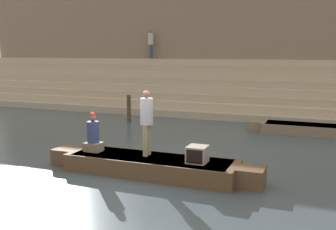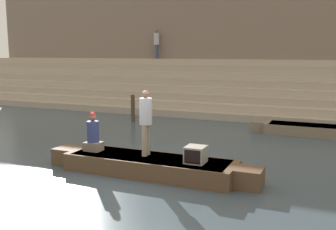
{
  "view_description": "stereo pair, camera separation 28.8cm",
  "coord_description": "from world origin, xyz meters",
  "px_view_note": "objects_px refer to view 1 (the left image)",
  "views": [
    {
      "loc": [
        4.38,
        -8.91,
        3.09
      ],
      "look_at": [
        0.42,
        1.11,
        1.35
      ],
      "focal_mm": 42.0,
      "sensor_mm": 36.0,
      "label": 1
    },
    {
      "loc": [
        4.65,
        -8.8,
        3.09
      ],
      "look_at": [
        0.42,
        1.11,
        1.35
      ],
      "focal_mm": 42.0,
      "sensor_mm": 36.0,
      "label": 2
    }
  ],
  "objects_px": {
    "tv_set": "(197,154)",
    "person_rowing": "(93,136)",
    "person_standing": "(147,118)",
    "rowboat_main": "(151,165)",
    "moored_boat_shore": "(315,129)",
    "mooring_post": "(129,108)",
    "person_on_steps": "(151,42)"
  },
  "relations": [
    {
      "from": "rowboat_main",
      "to": "moored_boat_shore",
      "type": "relative_size",
      "value": 1.14
    },
    {
      "from": "person_standing",
      "to": "tv_set",
      "type": "bearing_deg",
      "value": -1.51
    },
    {
      "from": "tv_set",
      "to": "moored_boat_shore",
      "type": "xyz_separation_m",
      "value": [
        2.54,
        6.73,
        -0.45
      ]
    },
    {
      "from": "moored_boat_shore",
      "to": "person_standing",
      "type": "bearing_deg",
      "value": -125.8
    },
    {
      "from": "moored_boat_shore",
      "to": "person_on_steps",
      "type": "relative_size",
      "value": 2.94
    },
    {
      "from": "rowboat_main",
      "to": "person_rowing",
      "type": "distance_m",
      "value": 1.78
    },
    {
      "from": "person_rowing",
      "to": "tv_set",
      "type": "distance_m",
      "value": 2.93
    },
    {
      "from": "rowboat_main",
      "to": "tv_set",
      "type": "height_order",
      "value": "tv_set"
    },
    {
      "from": "rowboat_main",
      "to": "moored_boat_shore",
      "type": "height_order",
      "value": "rowboat_main"
    },
    {
      "from": "person_standing",
      "to": "person_on_steps",
      "type": "relative_size",
      "value": 0.98
    },
    {
      "from": "person_standing",
      "to": "mooring_post",
      "type": "distance_m",
      "value": 7.61
    },
    {
      "from": "moored_boat_shore",
      "to": "person_on_steps",
      "type": "xyz_separation_m",
      "value": [
        -9.47,
        6.09,
        3.46
      ]
    },
    {
      "from": "person_standing",
      "to": "tv_set",
      "type": "xyz_separation_m",
      "value": [
        1.4,
        -0.15,
        -0.77
      ]
    },
    {
      "from": "rowboat_main",
      "to": "moored_boat_shore",
      "type": "xyz_separation_m",
      "value": [
        3.79,
        6.69,
        -0.04
      ]
    },
    {
      "from": "person_rowing",
      "to": "person_on_steps",
      "type": "bearing_deg",
      "value": 99.66
    },
    {
      "from": "moored_boat_shore",
      "to": "tv_set",
      "type": "bearing_deg",
      "value": -115.55
    },
    {
      "from": "tv_set",
      "to": "person_standing",
      "type": "bearing_deg",
      "value": 170.07
    },
    {
      "from": "rowboat_main",
      "to": "person_rowing",
      "type": "xyz_separation_m",
      "value": [
        -1.67,
        -0.02,
        0.64
      ]
    },
    {
      "from": "tv_set",
      "to": "mooring_post",
      "type": "distance_m",
      "value": 8.49
    },
    {
      "from": "moored_boat_shore",
      "to": "rowboat_main",
      "type": "bearing_deg",
      "value": -124.41
    },
    {
      "from": "person_standing",
      "to": "person_rowing",
      "type": "relative_size",
      "value": 1.59
    },
    {
      "from": "tv_set",
      "to": "person_rowing",
      "type": "bearing_deg",
      "value": 175.82
    },
    {
      "from": "person_on_steps",
      "to": "mooring_post",
      "type": "bearing_deg",
      "value": 33.68
    },
    {
      "from": "tv_set",
      "to": "moored_boat_shore",
      "type": "distance_m",
      "value": 7.21
    },
    {
      "from": "person_rowing",
      "to": "mooring_post",
      "type": "bearing_deg",
      "value": 101.75
    },
    {
      "from": "moored_boat_shore",
      "to": "mooring_post",
      "type": "distance_m",
      "value": 7.82
    },
    {
      "from": "tv_set",
      "to": "mooring_post",
      "type": "height_order",
      "value": "mooring_post"
    },
    {
      "from": "tv_set",
      "to": "mooring_post",
      "type": "xyz_separation_m",
      "value": [
        -5.27,
        6.66,
        -0.06
      ]
    },
    {
      "from": "mooring_post",
      "to": "person_on_steps",
      "type": "height_order",
      "value": "person_on_steps"
    },
    {
      "from": "person_standing",
      "to": "person_rowing",
      "type": "height_order",
      "value": "person_standing"
    },
    {
      "from": "tv_set",
      "to": "person_on_steps",
      "type": "xyz_separation_m",
      "value": [
        -6.93,
        12.82,
        3.01
      ]
    },
    {
      "from": "person_rowing",
      "to": "rowboat_main",
      "type": "bearing_deg",
      "value": -7.09
    }
  ]
}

